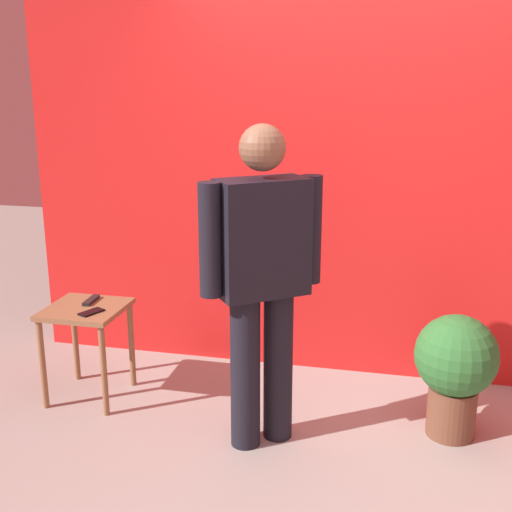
# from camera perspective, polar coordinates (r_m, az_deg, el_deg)

# --- Properties ---
(ground_plane) EXTENTS (12.00, 12.00, 0.00)m
(ground_plane) POSITION_cam_1_polar(r_m,az_deg,el_deg) (3.30, 7.34, -19.29)
(ground_plane) COLOR #9E9991
(back_wall_red) EXTENTS (4.46, 0.12, 3.21)m
(back_wall_red) POSITION_cam_1_polar(r_m,az_deg,el_deg) (4.02, 10.03, 11.36)
(back_wall_red) COLOR red
(back_wall_red) RESTS_ON ground_plane
(standing_person) EXTENTS (0.59, 0.49, 1.68)m
(standing_person) POSITION_cam_1_polar(r_m,az_deg,el_deg) (3.20, 0.55, -1.52)
(standing_person) COLOR black
(standing_person) RESTS_ON ground_plane
(side_table) EXTENTS (0.45, 0.45, 0.58)m
(side_table) POSITION_cam_1_polar(r_m,az_deg,el_deg) (3.95, -14.96, -5.90)
(side_table) COLOR olive
(side_table) RESTS_ON ground_plane
(cell_phone) EXTENTS (0.12, 0.16, 0.01)m
(cell_phone) POSITION_cam_1_polar(r_m,az_deg,el_deg) (3.80, -14.54, -4.89)
(cell_phone) COLOR black
(cell_phone) RESTS_ON side_table
(tv_remote) EXTENTS (0.05, 0.17, 0.02)m
(tv_remote) POSITION_cam_1_polar(r_m,az_deg,el_deg) (3.99, -14.56, -3.86)
(tv_remote) COLOR black
(tv_remote) RESTS_ON side_table
(potted_plant) EXTENTS (0.44, 0.44, 0.69)m
(potted_plant) POSITION_cam_1_polar(r_m,az_deg,el_deg) (3.59, 17.44, -9.37)
(potted_plant) COLOR brown
(potted_plant) RESTS_ON ground_plane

